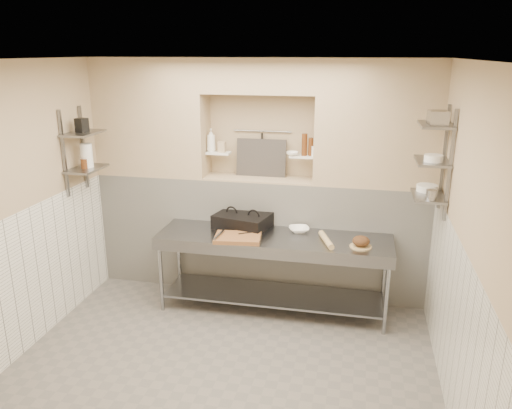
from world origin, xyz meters
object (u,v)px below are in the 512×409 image
(rolling_pin, at_px, (326,240))
(bread_loaf, at_px, (361,241))
(prep_table, at_px, (273,258))
(mixing_bowl, at_px, (299,230))
(panini_press, at_px, (243,221))
(bottle_soap, at_px, (211,140))
(cutting_board, at_px, (238,238))
(jug_left, at_px, (87,156))
(bowl_alcove, at_px, (292,154))

(rolling_pin, bearing_deg, bread_loaf, -7.17)
(prep_table, xyz_separation_m, mixing_bowl, (0.26, 0.21, 0.29))
(bread_loaf, bearing_deg, mixing_bowl, 155.10)
(panini_press, bearing_deg, bottle_soap, 156.77)
(cutting_board, relative_size, bread_loaf, 2.74)
(panini_press, xyz_separation_m, cutting_board, (0.04, -0.39, -0.06))
(mixing_bowl, distance_m, bottle_soap, 1.49)
(jug_left, bearing_deg, cutting_board, -2.02)
(prep_table, distance_m, jug_left, 2.39)
(prep_table, xyz_separation_m, panini_press, (-0.40, 0.22, 0.34))
(panini_press, distance_m, bottle_soap, 1.04)
(panini_press, xyz_separation_m, jug_left, (-1.71, -0.33, 0.76))
(mixing_bowl, xyz_separation_m, jug_left, (-2.37, -0.32, 0.82))
(rolling_pin, relative_size, bowl_alcove, 3.05)
(bread_loaf, bearing_deg, prep_table, 173.40)
(rolling_pin, xyz_separation_m, bowl_alcove, (-0.46, 0.59, 0.80))
(prep_table, distance_m, bottle_soap, 1.59)
(panini_press, bearing_deg, bread_loaf, -0.03)
(panini_press, height_order, jug_left, jug_left)
(cutting_board, xyz_separation_m, bread_loaf, (1.31, 0.06, 0.05))
(panini_press, relative_size, bowl_alcove, 4.89)
(prep_table, distance_m, cutting_board, 0.49)
(prep_table, relative_size, panini_press, 3.77)
(panini_press, xyz_separation_m, bottle_soap, (-0.46, 0.35, 0.87))
(panini_press, xyz_separation_m, mixing_bowl, (0.66, -0.01, -0.05))
(rolling_pin, height_order, bowl_alcove, bowl_alcove)
(mixing_bowl, relative_size, bottle_soap, 0.84)
(panini_press, relative_size, cutting_board, 1.39)
(bottle_soap, xyz_separation_m, bowl_alcove, (0.98, -0.04, -0.11))
(rolling_pin, bearing_deg, panini_press, 163.83)
(bread_loaf, relative_size, jug_left, 0.68)
(panini_press, height_order, rolling_pin, panini_press)
(rolling_pin, bearing_deg, mixing_bowl, 139.94)
(rolling_pin, distance_m, bowl_alcove, 1.10)
(bowl_alcove, bearing_deg, mixing_bowl, -66.58)
(prep_table, xyz_separation_m, bottle_soap, (-0.86, 0.57, 1.21))
(cutting_board, distance_m, rolling_pin, 0.96)
(rolling_pin, relative_size, jug_left, 1.62)
(panini_press, distance_m, rolling_pin, 1.03)
(bottle_soap, height_order, bowl_alcove, bottle_soap)
(cutting_board, bearing_deg, prep_table, 24.83)
(bottle_soap, relative_size, jug_left, 1.03)
(prep_table, relative_size, rolling_pin, 6.04)
(mixing_bowl, relative_size, jug_left, 0.86)
(cutting_board, relative_size, rolling_pin, 1.15)
(bowl_alcove, bearing_deg, bread_loaf, -37.64)
(cutting_board, height_order, jug_left, jug_left)
(prep_table, relative_size, cutting_board, 5.26)
(panini_press, xyz_separation_m, bowl_alcove, (0.52, 0.31, 0.75))
(rolling_pin, xyz_separation_m, jug_left, (-2.70, -0.04, 0.81))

